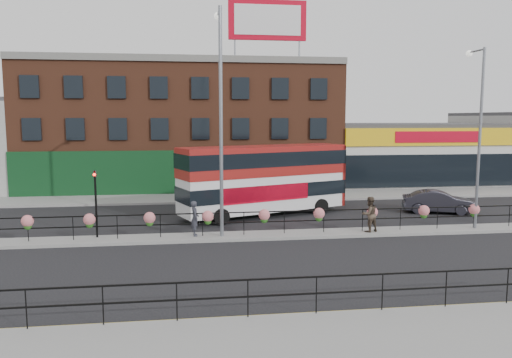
{
  "coord_description": "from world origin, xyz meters",
  "views": [
    {
      "loc": [
        -3.6,
        -23.67,
        5.8
      ],
      "look_at": [
        0.0,
        3.0,
        2.5
      ],
      "focal_mm": 35.0,
      "sensor_mm": 36.0,
      "label": 1
    }
  ],
  "objects": [
    {
      "name": "ground",
      "position": [
        0.0,
        0.0,
        0.0
      ],
      "size": [
        120.0,
        120.0,
        0.0
      ],
      "primitive_type": "plane",
      "color": "black",
      "rests_on": "ground"
    },
    {
      "name": "south_pavement",
      "position": [
        0.0,
        -12.0,
        0.07
      ],
      "size": [
        60.0,
        4.0,
        0.15
      ],
      "primitive_type": "cube",
      "color": "gray",
      "rests_on": "ground"
    },
    {
      "name": "north_pavement",
      "position": [
        0.0,
        12.0,
        0.07
      ],
      "size": [
        60.0,
        4.0,
        0.15
      ],
      "primitive_type": "cube",
      "color": "gray",
      "rests_on": "ground"
    },
    {
      "name": "median",
      "position": [
        0.0,
        0.0,
        0.07
      ],
      "size": [
        60.0,
        1.6,
        0.15
      ],
      "primitive_type": "cube",
      "color": "gray",
      "rests_on": "ground"
    },
    {
      "name": "yellow_line_inner",
      "position": [
        0.0,
        -9.7,
        0.01
      ],
      "size": [
        60.0,
        0.1,
        0.01
      ],
      "primitive_type": "cube",
      "color": "gold",
      "rests_on": "ground"
    },
    {
      "name": "yellow_line_outer",
      "position": [
        0.0,
        -9.88,
        0.01
      ],
      "size": [
        60.0,
        0.1,
        0.01
      ],
      "primitive_type": "cube",
      "color": "gold",
      "rests_on": "ground"
    },
    {
      "name": "brick_building",
      "position": [
        -4.0,
        19.96,
        5.13
      ],
      "size": [
        25.0,
        12.21,
        10.3
      ],
      "color": "brown",
      "rests_on": "ground"
    },
    {
      "name": "supermarket",
      "position": [
        16.0,
        19.9,
        2.65
      ],
      "size": [
        15.0,
        12.25,
        5.3
      ],
      "color": "silver",
      "rests_on": "ground"
    },
    {
      "name": "billboard",
      "position": [
        2.5,
        14.99,
        13.18
      ],
      "size": [
        6.0,
        0.29,
        4.4
      ],
      "color": "#B30419",
      "rests_on": "brick_building"
    },
    {
      "name": "median_railing",
      "position": [
        -0.0,
        0.0,
        1.05
      ],
      "size": [
        30.04,
        0.56,
        1.23
      ],
      "color": "black",
      "rests_on": "median"
    },
    {
      "name": "south_railing",
      "position": [
        -2.0,
        -10.1,
        0.96
      ],
      "size": [
        20.04,
        0.05,
        1.12
      ],
      "color": "black",
      "rests_on": "south_pavement"
    },
    {
      "name": "double_decker_bus",
      "position": [
        0.83,
        5.28,
        2.56
      ],
      "size": [
        10.48,
        5.99,
        4.17
      ],
      "color": "silver",
      "rests_on": "ground"
    },
    {
      "name": "car",
      "position": [
        11.52,
        4.7,
        0.69
      ],
      "size": [
        4.13,
        5.14,
        1.39
      ],
      "primitive_type": "imported",
      "rotation": [
        0.0,
        0.0,
        1.23
      ],
      "color": "#27262F",
      "rests_on": "ground"
    },
    {
      "name": "pedestrian_a",
      "position": [
        -3.37,
        0.09,
        1.0
      ],
      "size": [
        0.7,
        0.53,
        1.7
      ],
      "primitive_type": "imported",
      "rotation": [
        0.0,
        0.0,
        1.67
      ],
      "color": "#2F303A",
      "rests_on": "median"
    },
    {
      "name": "pedestrian_b",
      "position": [
        5.27,
        -0.22,
        1.04
      ],
      "size": [
        1.24,
        1.16,
        1.77
      ],
      "primitive_type": "imported",
      "rotation": [
        0.0,
        0.0,
        3.44
      ],
      "color": "#493B2E",
      "rests_on": "median"
    },
    {
      "name": "lamp_column_west",
      "position": [
        -2.09,
        0.1,
        6.53
      ],
      "size": [
        0.39,
        1.89,
        10.77
      ],
      "color": "slate",
      "rests_on": "median"
    },
    {
      "name": "lamp_column_east",
      "position": [
        11.0,
        0.09,
        5.58
      ],
      "size": [
        0.33,
        1.61,
        9.16
      ],
      "color": "slate",
      "rests_on": "median"
    },
    {
      "name": "traffic_light_median",
      "position": [
        -8.0,
        0.39,
        2.47
      ],
      "size": [
        0.15,
        0.28,
        3.65
      ],
      "color": "black",
      "rests_on": "median"
    }
  ]
}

